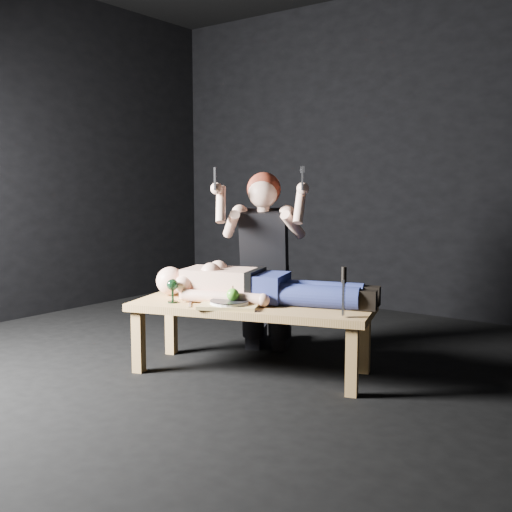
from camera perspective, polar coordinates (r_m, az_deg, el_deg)
name	(u,v)px	position (r m, az deg, el deg)	size (l,w,h in m)	color
ground	(222,373)	(3.94, -3.24, -10.99)	(5.00, 5.00, 0.00)	black
back_wall	(390,153)	(5.91, 12.56, 9.45)	(5.00, 5.00, 0.00)	black
table	(251,338)	(3.89, -0.44, -7.77)	(1.53, 0.57, 0.45)	tan
lying_man	(263,283)	(3.89, 0.63, -2.52)	(1.43, 0.44, 0.25)	#DBA88D
kneeling_woman	(266,260)	(4.33, 0.93, -0.40)	(0.71, 0.79, 1.33)	black
serving_tray	(230,305)	(3.73, -2.52, -4.68)	(0.36, 0.26, 0.02)	tan
plate	(229,302)	(3.73, -2.52, -4.38)	(0.24, 0.24, 0.02)	white
apple	(233,295)	(3.71, -2.20, -3.66)	(0.08, 0.08, 0.08)	green
goblet	(173,291)	(3.89, -7.89, -3.28)	(0.07, 0.07, 0.15)	black
fork_flat	(190,305)	(3.82, -6.27, -4.58)	(0.01, 0.16, 0.01)	#B2B2B7
knife_flat	(246,308)	(3.70, -0.96, -4.91)	(0.01, 0.16, 0.01)	#B2B2B7
spoon_flat	(244,306)	(3.74, -1.16, -4.79)	(0.01, 0.16, 0.01)	#B2B2B7
carving_knife	(344,292)	(3.45, 8.30, -3.40)	(0.04, 0.04, 0.29)	#B2B2B7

